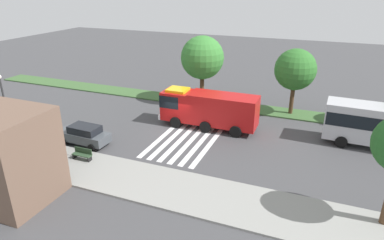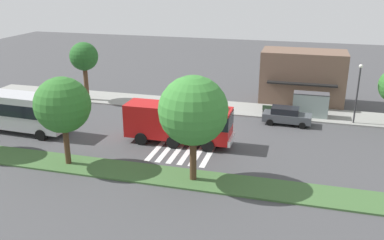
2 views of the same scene
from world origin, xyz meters
name	(u,v)px [view 1 (image 1 of 2)]	position (x,y,z in m)	size (l,w,h in m)	color
ground_plane	(176,130)	(0.00, 0.00, 0.00)	(120.00, 120.00, 0.00)	#424244
sidewalk	(123,177)	(0.00, 9.09, 0.07)	(60.00, 4.59, 0.14)	gray
median_strip	(205,102)	(0.00, -8.29, 0.07)	(60.00, 3.00, 0.14)	#3D6033
crosswalk	(193,133)	(-1.77, 0.00, 0.01)	(4.95, 12.23, 0.01)	silver
fire_truck	(206,108)	(-2.38, -1.81, 1.97)	(9.40, 2.86, 3.54)	#B71414
parked_car_west	(84,135)	(6.10, 5.60, 0.88)	(4.70, 2.15, 1.71)	#474C51
bus_stop_shelter	(40,131)	(8.31, 8.07, 1.89)	(3.50, 1.40, 2.46)	#4C4C51
bench_near_shelter	(82,154)	(4.31, 8.10, 0.59)	(1.60, 0.50, 0.90)	#2D472D
street_lamp	(5,102)	(12.50, 7.39, 3.60)	(0.36, 0.36, 5.82)	#2D2D30
median_tree_west	(295,70)	(-9.59, -8.29, 4.83)	(4.18, 4.18, 6.80)	#47301E
median_tree_center	(202,58)	(0.41, -8.29, 5.25)	(4.79, 4.79, 7.53)	#47301E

